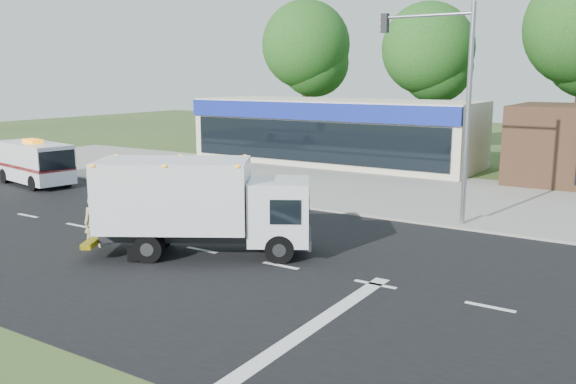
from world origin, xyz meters
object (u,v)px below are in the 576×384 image
object	(u,v)px
emergency_worker	(94,221)
traffic_signal_pole	(451,91)
ems_box_truck	(198,200)
ambulance_van	(35,162)

from	to	relation	value
emergency_worker	traffic_signal_pole	xyz separation A→B (m)	(8.47, 9.21, 4.04)
ems_box_truck	emergency_worker	size ratio (longest dim) A/B	3.82
emergency_worker	ambulance_van	xyz separation A→B (m)	(-11.69, 6.15, 0.30)
ambulance_van	traffic_signal_pole	bearing A→B (deg)	18.68
ems_box_truck	emergency_worker	bearing A→B (deg)	169.51
traffic_signal_pole	emergency_worker	bearing A→B (deg)	-132.62
emergency_worker	traffic_signal_pole	size ratio (longest dim) A/B	0.22
emergency_worker	ems_box_truck	bearing A→B (deg)	-37.16
emergency_worker	traffic_signal_pole	bearing A→B (deg)	-10.29
ems_box_truck	traffic_signal_pole	world-z (taller)	traffic_signal_pole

